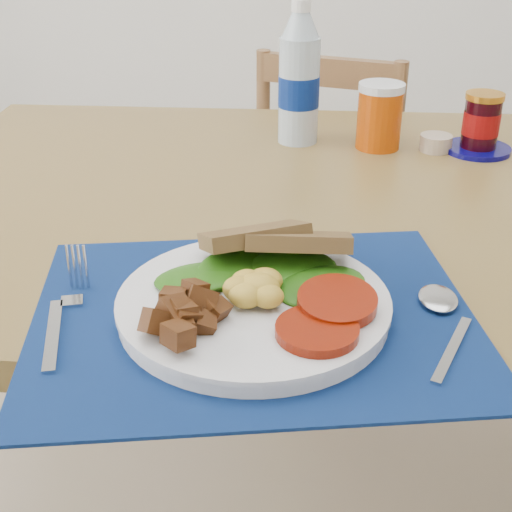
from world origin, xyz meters
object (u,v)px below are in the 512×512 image
Objects in this scene: chair_far at (335,173)px; juice_glass at (379,118)px; breakfast_plate at (248,299)px; jam_on_saucer at (481,126)px; water_bottle at (299,82)px.

chair_far is 0.54m from juice_glass.
breakfast_plate is (-0.13, -1.04, 0.25)m from chair_far.
jam_on_saucer is at bearing -2.91° from juice_glass.
breakfast_plate is 0.67m from jam_on_saucer.
water_bottle is at bearing 174.00° from jam_on_saucer.
jam_on_saucer is at bearing 132.72° from chair_far.
juice_glass is at bearing 113.28° from chair_far.
jam_on_saucer is (0.17, -0.01, -0.01)m from juice_glass.
water_bottle is 2.15× the size of jam_on_saucer.
jam_on_saucer is at bearing -6.00° from water_bottle.
juice_glass is at bearing 57.31° from breakfast_plate.
breakfast_plate is at bearing -122.37° from jam_on_saucer.
breakfast_plate is 2.70× the size of juice_glass.
chair_far is 0.56m from water_bottle.
chair_far reaches higher than jam_on_saucer.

